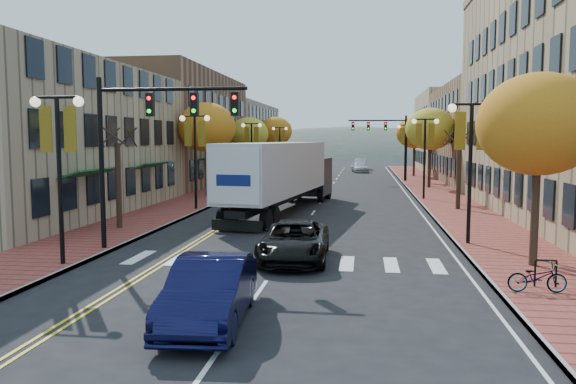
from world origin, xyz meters
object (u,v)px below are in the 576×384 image
(semi_truck, at_px, (283,172))
(navy_sedan, at_px, (210,291))
(bicycle, at_px, (537,277))
(black_suv, at_px, (294,241))

(semi_truck, bearing_deg, navy_sedan, -78.86)
(bicycle, bearing_deg, navy_sedan, 109.16)
(navy_sedan, relative_size, bicycle, 3.00)
(semi_truck, bearing_deg, bicycle, -52.76)
(navy_sedan, relative_size, black_suv, 0.93)
(navy_sedan, xyz_separation_m, bicycle, (8.73, 3.51, -0.23))
(navy_sedan, height_order, black_suv, navy_sedan)
(black_suv, distance_m, bicycle, 8.52)
(navy_sedan, xyz_separation_m, black_suv, (1.18, 7.46, -0.08))
(semi_truck, height_order, bicycle, semi_truck)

